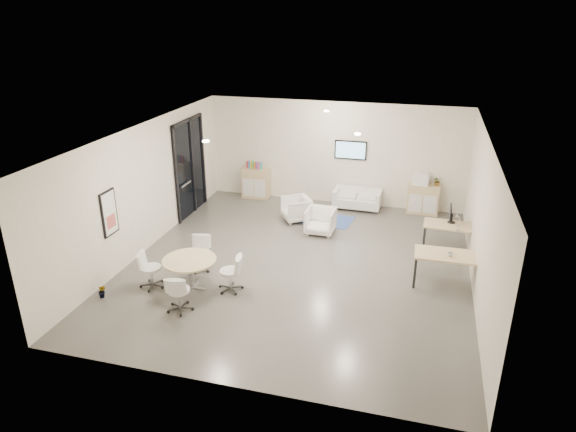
# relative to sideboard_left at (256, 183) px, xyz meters

# --- Properties ---
(room_shell) EXTENTS (9.60, 10.60, 4.80)m
(room_shell) POSITION_rel_sideboard_left_xyz_m (2.51, -4.25, 1.11)
(room_shell) COLOR #4D4B46
(room_shell) RESTS_ON ground
(glass_door) EXTENTS (0.09, 1.90, 2.85)m
(glass_door) POSITION_rel_sideboard_left_xyz_m (-1.44, -1.74, 1.01)
(glass_door) COLOR black
(glass_door) RESTS_ON room_shell
(artwork) EXTENTS (0.05, 0.54, 1.04)m
(artwork) POSITION_rel_sideboard_left_xyz_m (-1.46, -5.85, 1.06)
(artwork) COLOR black
(artwork) RESTS_ON room_shell
(wall_tv) EXTENTS (0.98, 0.06, 0.58)m
(wall_tv) POSITION_rel_sideboard_left_xyz_m (3.01, 0.21, 1.26)
(wall_tv) COLOR black
(wall_tv) RESTS_ON room_shell
(ceiling_spots) EXTENTS (3.14, 4.14, 0.03)m
(ceiling_spots) POSITION_rel_sideboard_left_xyz_m (2.31, -3.42, 2.69)
(ceiling_spots) COLOR #FFEAC6
(ceiling_spots) RESTS_ON room_shell
(sideboard_left) EXTENTS (0.87, 0.45, 0.98)m
(sideboard_left) POSITION_rel_sideboard_left_xyz_m (0.00, 0.00, 0.00)
(sideboard_left) COLOR tan
(sideboard_left) RESTS_ON room_shell
(sideboard_right) EXTENTS (0.92, 0.44, 0.92)m
(sideboard_right) POSITION_rel_sideboard_left_xyz_m (5.30, 0.00, -0.03)
(sideboard_right) COLOR tan
(sideboard_right) RESTS_ON room_shell
(books) EXTENTS (0.50, 0.14, 0.22)m
(books) POSITION_rel_sideboard_left_xyz_m (-0.04, 0.00, 0.60)
(books) COLOR red
(books) RESTS_ON sideboard_left
(printer) EXTENTS (0.53, 0.46, 0.33)m
(printer) POSITION_rel_sideboard_left_xyz_m (5.19, 0.01, 0.58)
(printer) COLOR white
(printer) RESTS_ON sideboard_right
(loveseat) EXTENTS (1.46, 0.75, 0.54)m
(loveseat) POSITION_rel_sideboard_left_xyz_m (3.34, -0.11, -0.19)
(loveseat) COLOR silver
(loveseat) RESTS_ON room_shell
(blue_rug) EXTENTS (1.66, 1.21, 0.01)m
(blue_rug) POSITION_rel_sideboard_left_xyz_m (2.58, -1.30, -0.48)
(blue_rug) COLOR #2D4A89
(blue_rug) RESTS_ON room_shell
(armchair_left) EXTENTS (1.00, 1.01, 0.77)m
(armchair_left) POSITION_rel_sideboard_left_xyz_m (1.76, -1.55, -0.10)
(armchair_left) COLOR silver
(armchair_left) RESTS_ON room_shell
(armchair_right) EXTENTS (0.78, 0.73, 0.78)m
(armchair_right) POSITION_rel_sideboard_left_xyz_m (2.63, -2.28, -0.10)
(armchair_right) COLOR silver
(armchair_right) RESTS_ON room_shell
(desk_rear) EXTENTS (1.38, 0.72, 0.71)m
(desk_rear) POSITION_rel_sideboard_left_xyz_m (6.04, -2.46, 0.15)
(desk_rear) COLOR tan
(desk_rear) RESTS_ON room_shell
(desk_front) EXTENTS (1.48, 0.76, 0.77)m
(desk_front) POSITION_rel_sideboard_left_xyz_m (5.94, -4.35, 0.20)
(desk_front) COLOR tan
(desk_front) RESTS_ON room_shell
(monitor) EXTENTS (0.20, 0.50, 0.44)m
(monitor) POSITION_rel_sideboard_left_xyz_m (6.00, -2.31, 0.45)
(monitor) COLOR black
(monitor) RESTS_ON desk_rear
(round_table) EXTENTS (1.18, 1.18, 0.72)m
(round_table) POSITION_rel_sideboard_left_xyz_m (0.48, -5.98, 0.14)
(round_table) COLOR tan
(round_table) RESTS_ON room_shell
(meeting_chairs) EXTENTS (2.41, 2.41, 0.82)m
(meeting_chairs) POSITION_rel_sideboard_left_xyz_m (0.48, -5.98, -0.08)
(meeting_chairs) COLOR white
(meeting_chairs) RESTS_ON room_shell
(plant_cabinet) EXTENTS (0.33, 0.35, 0.22)m
(plant_cabinet) POSITION_rel_sideboard_left_xyz_m (5.66, -0.02, 0.54)
(plant_cabinet) COLOR #3F7F3F
(plant_cabinet) RESTS_ON sideboard_right
(plant_floor) EXTENTS (0.17, 0.31, 0.14)m
(plant_floor) POSITION_rel_sideboard_left_xyz_m (-1.19, -6.85, -0.42)
(plant_floor) COLOR #3F7F3F
(plant_floor) RESTS_ON room_shell
(cup) EXTENTS (0.14, 0.12, 0.12)m
(cup) POSITION_rel_sideboard_left_xyz_m (5.95, -4.45, 0.34)
(cup) COLOR white
(cup) RESTS_ON desk_front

